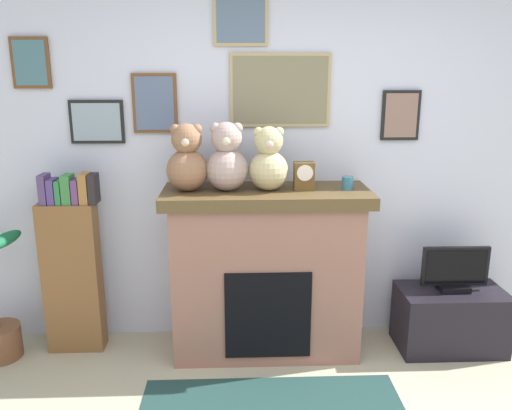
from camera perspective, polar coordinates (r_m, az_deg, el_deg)
name	(u,v)px	position (r m, az deg, el deg)	size (l,w,h in m)	color
back_wall	(290,157)	(3.64, 3.80, 5.29)	(5.20, 0.15, 2.60)	silver
fireplace	(266,271)	(3.52, 1.10, -7.30)	(1.35, 0.56, 1.15)	#986655
bookshelf	(72,268)	(3.73, -19.73, -6.63)	(0.40, 0.16, 1.25)	brown
tv_stand	(450,319)	(3.92, 20.70, -11.75)	(0.72, 0.40, 0.43)	black
television	(455,271)	(3.78, 21.21, -6.82)	(0.46, 0.14, 0.32)	black
candle_jar	(347,183)	(3.40, 10.12, 2.43)	(0.08, 0.08, 0.08)	teal
mantel_clock	(304,176)	(3.33, 5.35, 3.24)	(0.13, 0.10, 0.18)	brown
teddy_bear_tan	(187,161)	(3.30, -7.65, 4.87)	(0.27, 0.27, 0.43)	#8E6347
teddy_bear_cream	(227,160)	(3.29, -3.26, 5.00)	(0.27, 0.27, 0.44)	#A99088
teddy_bear_grey	(269,162)	(3.30, 1.40, 4.82)	(0.26, 0.26, 0.41)	tan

